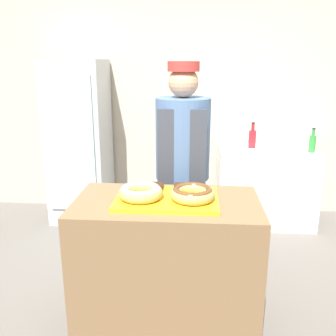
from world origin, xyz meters
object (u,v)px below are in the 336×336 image
(donut_chocolate_glaze, at_px, (192,193))
(brownie_back_left, at_px, (156,186))
(baker_person, at_px, (182,169))
(bottle_green, at_px, (312,143))
(bottle_red, at_px, (252,138))
(donut_light_glaze, at_px, (141,192))
(chest_freezer, at_px, (265,186))
(brownie_back_right, at_px, (181,187))
(beverage_fridge, at_px, (79,142))
(serving_tray, at_px, (167,199))

(donut_chocolate_glaze, bearing_deg, brownie_back_left, 142.53)
(baker_person, relative_size, bottle_green, 6.94)
(bottle_green, height_order, bottle_red, bottle_red)
(bottle_green, bearing_deg, donut_light_glaze, -131.64)
(brownie_back_left, bearing_deg, chest_freezer, 57.91)
(donut_chocolate_glaze, xyz_separation_m, baker_person, (-0.08, 0.71, -0.06))
(donut_chocolate_glaze, height_order, brownie_back_left, donut_chocolate_glaze)
(donut_light_glaze, xyz_separation_m, chest_freezer, (1.09, 1.79, -0.54))
(donut_light_glaze, relative_size, donut_chocolate_glaze, 1.00)
(baker_person, distance_m, bottle_green, 1.61)
(chest_freezer, distance_m, bottle_green, 0.66)
(brownie_back_left, xyz_separation_m, chest_freezer, (1.01, 1.61, -0.52))
(donut_chocolate_glaze, relative_size, baker_person, 0.16)
(baker_person, xyz_separation_m, bottle_green, (1.28, 0.98, 0.02))
(donut_chocolate_glaze, distance_m, bottle_green, 2.07)
(donut_chocolate_glaze, bearing_deg, donut_light_glaze, 180.00)
(donut_light_glaze, distance_m, bottle_red, 2.08)
(brownie_back_left, height_order, brownie_back_right, same)
(baker_person, relative_size, chest_freezer, 1.69)
(baker_person, height_order, bottle_red, baker_person)
(brownie_back_right, bearing_deg, beverage_fridge, 125.91)
(bottle_red, bearing_deg, baker_person, -121.62)
(donut_chocolate_glaze, relative_size, brownie_back_left, 2.91)
(brownie_back_left, relative_size, brownie_back_right, 1.00)
(serving_tray, xyz_separation_m, bottle_red, (0.77, 1.83, 0.02))
(beverage_fridge, height_order, bottle_red, beverage_fridge)
(baker_person, height_order, beverage_fridge, beverage_fridge)
(donut_light_glaze, xyz_separation_m, brownie_back_right, (0.24, 0.18, -0.03))
(serving_tray, relative_size, chest_freezer, 0.61)
(donut_light_glaze, distance_m, baker_person, 0.75)
(brownie_back_right, height_order, baker_person, baker_person)
(serving_tray, relative_size, bottle_red, 2.28)
(beverage_fridge, distance_m, bottle_red, 1.86)
(brownie_back_left, bearing_deg, bottle_red, 62.96)
(brownie_back_left, relative_size, chest_freezer, 0.09)
(chest_freezer, xyz_separation_m, bottle_green, (0.42, -0.10, 0.50))
(donut_light_glaze, height_order, brownie_back_left, donut_light_glaze)
(donut_light_glaze, relative_size, beverage_fridge, 0.16)
(donut_chocolate_glaze, bearing_deg, chest_freezer, 66.65)
(donut_light_glaze, relative_size, brownie_back_right, 2.91)
(brownie_back_right, bearing_deg, chest_freezer, 62.24)
(chest_freezer, bearing_deg, donut_chocolate_glaze, -113.35)
(serving_tray, height_order, donut_chocolate_glaze, donut_chocolate_glaze)
(donut_chocolate_glaze, distance_m, bottle_red, 1.96)
(brownie_back_right, relative_size, beverage_fridge, 0.05)
(donut_chocolate_glaze, bearing_deg, bottle_green, 54.79)
(baker_person, distance_m, bottle_red, 1.34)
(bottle_red, bearing_deg, brownie_back_right, -112.47)
(brownie_back_right, bearing_deg, donut_light_glaze, -142.53)
(brownie_back_right, distance_m, baker_person, 0.53)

